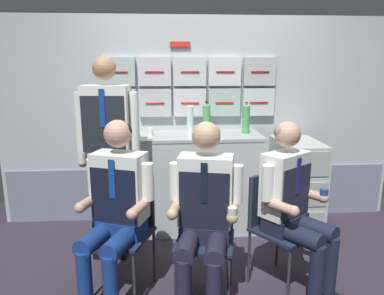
# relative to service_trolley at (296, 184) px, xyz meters

# --- Properties ---
(ground) EXTENTS (4.80, 4.80, 0.04)m
(ground) POSITION_rel_service_trolley_xyz_m (-0.92, -0.94, -0.52)
(ground) COLOR #302834
(galley_bulkhead) EXTENTS (4.20, 0.14, 2.15)m
(galley_bulkhead) POSITION_rel_service_trolley_xyz_m (-0.93, 0.43, 0.57)
(galley_bulkhead) COLOR #B1B8BD
(galley_bulkhead) RESTS_ON ground
(galley_counter) EXTENTS (1.53, 0.53, 0.99)m
(galley_counter) POSITION_rel_service_trolley_xyz_m (-1.11, 0.15, -0.01)
(galley_counter) COLOR #B6BEBD
(galley_counter) RESTS_ON ground
(service_trolley) EXTENTS (0.40, 0.65, 0.94)m
(service_trolley) POSITION_rel_service_trolley_xyz_m (0.00, 0.00, 0.00)
(service_trolley) COLOR black
(service_trolley) RESTS_ON ground
(folding_chair_left) EXTENTS (0.51, 0.51, 0.86)m
(folding_chair_left) POSITION_rel_service_trolley_xyz_m (-1.60, -0.82, 0.03)
(folding_chair_left) COLOR #2D2D33
(folding_chair_left) RESTS_ON ground
(crew_member_left) EXTENTS (0.55, 0.69, 1.30)m
(crew_member_left) POSITION_rel_service_trolley_xyz_m (-1.65, -0.97, 0.22)
(crew_member_left) COLOR black
(crew_member_left) RESTS_ON ground
(folding_chair_right) EXTENTS (0.48, 0.48, 0.86)m
(folding_chair_right) POSITION_rel_service_trolley_xyz_m (-1.01, -0.94, 0.03)
(folding_chair_right) COLOR #2D2D33
(folding_chair_right) RESTS_ON ground
(crew_member_right) EXTENTS (0.52, 0.67, 1.30)m
(crew_member_right) POSITION_rel_service_trolley_xyz_m (-1.04, -1.09, 0.22)
(crew_member_right) COLOR black
(crew_member_right) RESTS_ON ground
(folding_chair_by_counter) EXTENTS (0.56, 0.56, 0.86)m
(folding_chair_by_counter) POSITION_rel_service_trolley_xyz_m (-0.47, -0.83, 0.03)
(folding_chair_by_counter) COLOR #2D2D33
(folding_chair_by_counter) RESTS_ON ground
(crew_member_by_counter) EXTENTS (0.62, 0.67, 1.28)m
(crew_member_by_counter) POSITION_rel_service_trolley_xyz_m (-0.37, -0.96, 0.21)
(crew_member_by_counter) COLOR black
(crew_member_by_counter) RESTS_ON ground
(crew_member_standing) EXTENTS (0.54, 0.30, 1.73)m
(crew_member_standing) POSITION_rel_service_trolley_xyz_m (-1.78, -0.32, 0.54)
(crew_member_standing) COLOR black
(crew_member_standing) RESTS_ON ground
(water_bottle_clear) EXTENTS (0.07, 0.07, 0.32)m
(water_bottle_clear) POSITION_rel_service_trolley_xyz_m (-0.49, 0.18, 0.64)
(water_bottle_clear) COLOR #47A05A
(water_bottle_clear) RESTS_ON galley_counter
(water_bottle_blue_cap) EXTENTS (0.08, 0.08, 0.32)m
(water_bottle_blue_cap) POSITION_rel_service_trolley_xyz_m (-0.88, 0.26, 0.64)
(water_bottle_blue_cap) COLOR #539A5A
(water_bottle_blue_cap) RESTS_ON galley_counter
(water_bottle_short) EXTENTS (0.07, 0.07, 0.32)m
(water_bottle_short) POSITION_rel_service_trolley_xyz_m (-1.05, 0.17, 0.64)
(water_bottle_short) COLOR silver
(water_bottle_short) RESTS_ON galley_counter
(coffee_cup_white) EXTENTS (0.06, 0.06, 0.07)m
(coffee_cup_white) POSITION_rel_service_trolley_xyz_m (-0.86, -0.04, 0.52)
(coffee_cup_white) COLOR white
(coffee_cup_white) RESTS_ON galley_counter
(paper_cup_blue) EXTENTS (0.06, 0.06, 0.08)m
(paper_cup_blue) POSITION_rel_service_trolley_xyz_m (-1.45, 0.13, 0.53)
(paper_cup_blue) COLOR white
(paper_cup_blue) RESTS_ON galley_counter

